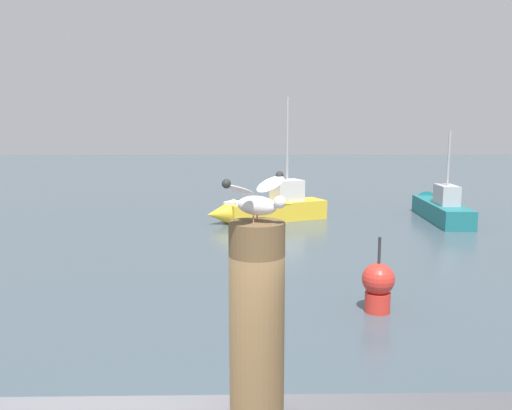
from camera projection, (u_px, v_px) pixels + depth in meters
mooring_post at (257, 325)px, 2.65m from camera, size 0.29×0.29×1.11m
seagull at (258, 199)px, 2.55m from camera, size 0.39×0.51×0.24m
boat_teal at (438, 207)px, 17.82m from camera, size 1.27×4.83×3.18m
boat_yellow at (266, 208)px, 17.35m from camera, size 4.31×2.59×4.33m
channel_buoy at (378, 285)px, 8.67m from camera, size 0.56×0.56×1.33m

